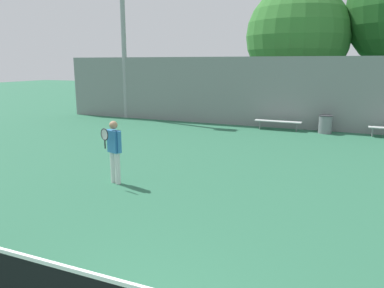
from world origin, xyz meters
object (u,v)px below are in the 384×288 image
at_px(light_pole_near_left, 123,15).
at_px(trash_bin, 325,124).
at_px(bench_courtside_near, 278,122).
at_px(tennis_player, 114,148).
at_px(tree_green_broad, 297,37).

height_order(light_pole_near_left, trash_bin, light_pole_near_left).
height_order(bench_courtside_near, light_pole_near_left, light_pole_near_left).
height_order(tennis_player, tree_green_broad, tree_green_broad).
height_order(light_pole_near_left, tree_green_broad, light_pole_near_left).
distance_m(tennis_player, trash_bin, 10.77).
relative_size(tennis_player, bench_courtside_near, 0.77).
distance_m(tennis_player, light_pole_near_left, 13.14).
relative_size(bench_courtside_near, trash_bin, 2.64).
height_order(bench_courtside_near, tree_green_broad, tree_green_broad).
bearing_deg(trash_bin, bench_courtside_near, -178.89).
distance_m(bench_courtside_near, tree_green_broad, 6.59).
relative_size(trash_bin, tree_green_broad, 0.11).
xyz_separation_m(tennis_player, bench_courtside_near, (2.41, 9.73, -0.54)).
distance_m(tennis_player, bench_courtside_near, 10.04).
distance_m(bench_courtside_near, trash_bin, 2.11).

